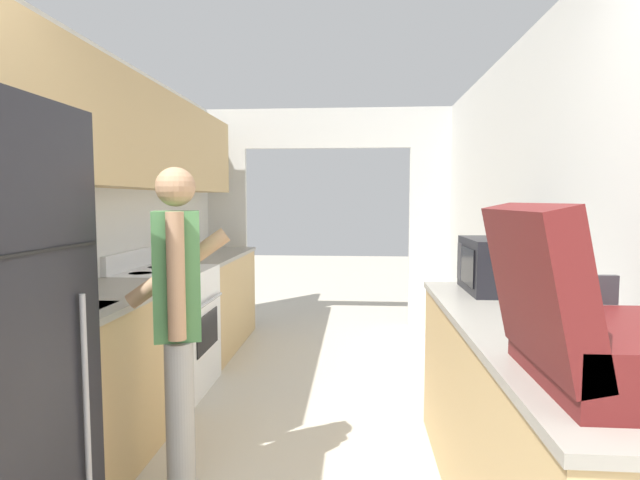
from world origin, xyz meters
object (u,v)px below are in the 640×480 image
object	(u,v)px
range_oven	(167,330)
microwave	(501,265)
suitcase	(590,330)
person	(179,326)

from	to	relation	value
range_oven	microwave	world-z (taller)	microwave
range_oven	suitcase	bearing A→B (deg)	-46.05
suitcase	microwave	bearing A→B (deg)	83.66
suitcase	microwave	distance (m)	1.47
range_oven	suitcase	world-z (taller)	suitcase
person	suitcase	world-z (taller)	person
range_oven	microwave	distance (m)	2.46
suitcase	microwave	world-z (taller)	suitcase
range_oven	microwave	bearing A→B (deg)	-17.72
range_oven	person	world-z (taller)	person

